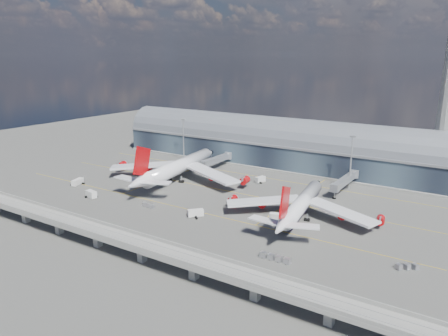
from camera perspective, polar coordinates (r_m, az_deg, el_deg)
The scene contains 19 objects.
ground at distance 191.30m, azimuth -3.64°, elevation -4.37°, with size 500.00×500.00×0.00m, color #474744.
taxi_lines at distance 208.52m, azimuth -0.01°, elevation -2.72°, with size 200.00×80.12×0.01m.
terminal at distance 252.91m, azimuth 6.92°, elevation 2.92°, with size 200.00×30.00×28.00m.
guideway at distance 151.91m, azimuth -16.26°, elevation -7.97°, with size 220.00×8.50×7.20m.
floodlight_mast_left at distance 259.60m, azimuth -5.32°, elevation 3.78°, with size 3.00×0.70×25.70m.
floodlight_mast_right at distance 213.69m, azimuth 16.25°, elevation 0.90°, with size 3.00×0.70×25.70m.
airliner_left at distance 220.82m, azimuth -6.19°, elevation 0.05°, with size 75.75×79.70×24.31m.
airliner_right at distance 172.92m, azimuth 10.02°, elevation -4.79°, with size 61.92×64.78×20.60m.
jet_bridge_left at distance 244.95m, azimuth -0.79°, elevation 1.17°, with size 4.40×28.00×7.25m.
jet_bridge_right at distance 212.40m, azimuth 15.63°, elevation -1.49°, with size 4.40×32.00×7.25m.
service_truck_0 at distance 225.52m, azimuth -18.59°, elevation -1.75°, with size 4.42×7.66×3.02m.
service_truck_1 at distance 203.61m, azimuth -16.96°, elevation -3.32°, with size 6.11×3.68×3.32m.
service_truck_2 at distance 169.11m, azimuth 7.46°, elevation -6.46°, with size 9.23×5.11×3.22m.
service_truck_3 at distance 173.18m, azimuth -3.73°, elevation -5.90°, with size 5.91×6.18×2.99m.
service_truck_4 at distance 218.86m, azimuth 4.77°, elevation -1.52°, with size 3.93×5.69×3.02m.
service_truck_5 at distance 236.30m, azimuth -9.02°, elevation -0.41°, with size 5.11×6.96×3.15m.
cargo_train_0 at distance 186.45m, azimuth -9.91°, elevation -4.82°, with size 6.84×2.16×1.50m.
cargo_train_1 at distance 139.16m, azimuth 6.67°, elevation -11.58°, with size 10.51×1.78×1.75m.
cargo_train_2 at distance 143.94m, azimuth 22.76°, elevation -11.80°, with size 6.85×5.41×1.63m.
Camera 1 is at (108.66, -144.68, 62.09)m, focal length 35.00 mm.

